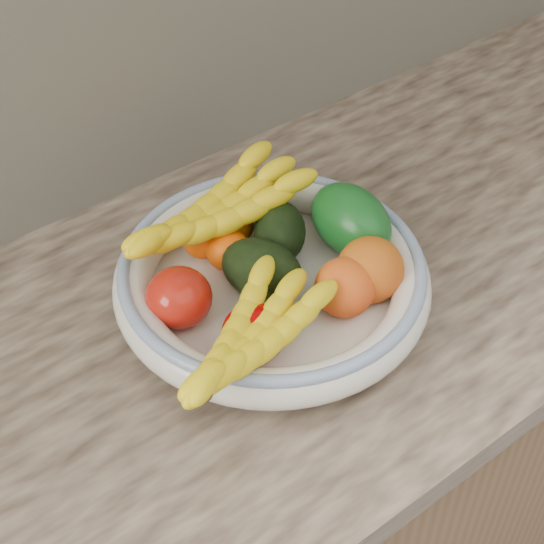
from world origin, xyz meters
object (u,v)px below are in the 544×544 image
(fruit_bowl, at_px, (272,279))
(green_mango, at_px, (351,220))
(banana_bunch_front, at_px, (250,343))
(banana_bunch_back, at_px, (216,218))

(fruit_bowl, relative_size, green_mango, 3.13)
(fruit_bowl, bearing_deg, green_mango, 0.71)
(fruit_bowl, bearing_deg, banana_bunch_front, -137.57)
(fruit_bowl, bearing_deg, banana_bunch_back, 98.15)
(banana_bunch_back, xyz_separation_m, banana_bunch_front, (-0.09, -0.19, -0.01))
(green_mango, relative_size, banana_bunch_back, 0.43)
(banana_bunch_back, bearing_deg, fruit_bowl, -87.83)
(fruit_bowl, relative_size, banana_bunch_front, 1.52)
(fruit_bowl, height_order, banana_bunch_front, banana_bunch_front)
(fruit_bowl, height_order, green_mango, green_mango)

